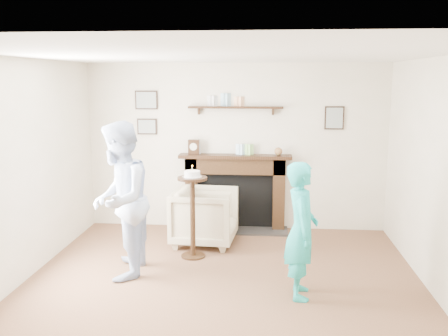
{
  "coord_description": "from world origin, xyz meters",
  "views": [
    {
      "loc": [
        0.48,
        -4.95,
        2.28
      ],
      "look_at": [
        -0.04,
        0.9,
        1.21
      ],
      "focal_mm": 40.0,
      "sensor_mm": 36.0,
      "label": 1
    }
  ],
  "objects": [
    {
      "name": "room_shell",
      "position": [
        -0.0,
        0.69,
        1.62
      ],
      "size": [
        4.54,
        5.02,
        2.52
      ],
      "color": "beige",
      "rests_on": "ground"
    },
    {
      "name": "armchair",
      "position": [
        -0.37,
        1.67,
        0.0
      ],
      "size": [
        0.91,
        0.89,
        0.78
      ],
      "primitive_type": "imported",
      "rotation": [
        0.0,
        0.0,
        1.49
      ],
      "color": "tan",
      "rests_on": "ground"
    },
    {
      "name": "woman",
      "position": [
        0.84,
        0.08,
        0.0
      ],
      "size": [
        0.35,
        0.53,
        1.44
      ],
      "primitive_type": "imported",
      "rotation": [
        0.0,
        0.0,
        1.58
      ],
      "color": "#20B9A3",
      "rests_on": "ground"
    },
    {
      "name": "pedestal_table",
      "position": [
        -0.46,
        1.13,
        0.74
      ],
      "size": [
        0.38,
        0.38,
        1.2
      ],
      "color": "black",
      "rests_on": "ground"
    },
    {
      "name": "ground",
      "position": [
        0.0,
        0.0,
        0.0
      ],
      "size": [
        5.0,
        5.0,
        0.0
      ],
      "primitive_type": "plane",
      "color": "brown",
      "rests_on": "ground"
    },
    {
      "name": "man",
      "position": [
        -1.19,
        0.45,
        0.0
      ],
      "size": [
        0.75,
        0.93,
        1.8
      ],
      "primitive_type": "imported",
      "rotation": [
        0.0,
        0.0,
        -1.49
      ],
      "color": "#ABB7D6",
      "rests_on": "ground"
    }
  ]
}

